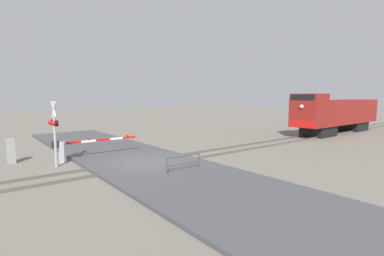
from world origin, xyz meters
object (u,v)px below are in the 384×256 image
at_px(guard_railing, 183,162).
at_px(crossing_signal, 54,127).
at_px(crossing_gate, 73,148).
at_px(utility_cabinet, 11,151).
at_px(locomotive, 336,113).

bearing_deg(guard_railing, crossing_signal, -138.21).
xyz_separation_m(crossing_gate, guard_railing, (6.50, 3.72, -0.24)).
height_order(crossing_gate, utility_cabinet, utility_cabinet).
distance_m(locomotive, utility_cabinet, 30.15).
distance_m(crossing_gate, guard_railing, 7.50).
bearing_deg(crossing_gate, guard_railing, 29.78).
distance_m(crossing_signal, guard_railing, 7.58).
relative_size(crossing_signal, utility_cabinet, 2.53).
bearing_deg(utility_cabinet, guard_railing, 39.75).
relative_size(crossing_gate, utility_cabinet, 3.65).
xyz_separation_m(crossing_signal, crossing_gate, (-1.00, 1.20, -1.46)).
height_order(crossing_signal, utility_cabinet, crossing_signal).
bearing_deg(locomotive, utility_cabinet, -100.14).
distance_m(crossing_signal, utility_cabinet, 3.62).
bearing_deg(locomotive, crossing_gate, -97.77).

